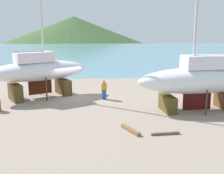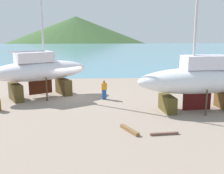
% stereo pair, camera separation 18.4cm
% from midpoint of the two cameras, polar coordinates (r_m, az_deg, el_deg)
% --- Properties ---
extents(ground_plane, '(44.27, 44.27, 0.00)m').
position_cam_midpoint_polar(ground_plane, '(21.57, -8.94, -3.48)').
color(ground_plane, gray).
extents(sea_water, '(128.38, 76.20, 0.01)m').
position_cam_midpoint_polar(sea_water, '(70.14, -5.40, 7.28)').
color(sea_water, '#558CA3').
rests_on(sea_water, ground).
extents(headland_hill, '(128.39, 128.39, 24.43)m').
position_cam_midpoint_polar(headland_hill, '(153.36, -7.91, 9.75)').
color(headland_hill, '#35532A').
rests_on(headland_hill, ground).
extents(sailboat_mid_port, '(8.58, 6.47, 14.96)m').
position_cam_midpoint_polar(sailboat_mid_port, '(23.81, -15.11, 3.27)').
color(sailboat_mid_port, '#4A391B').
rests_on(sailboat_mid_port, ground).
extents(sailboat_large_starboard, '(8.94, 3.30, 15.30)m').
position_cam_midpoint_polar(sailboat_large_starboard, '(20.27, 17.27, 1.48)').
color(sailboat_large_starboard, '#4C411C').
rests_on(sailboat_large_starboard, ground).
extents(worker, '(0.49, 0.34, 1.58)m').
position_cam_midpoint_polar(worker, '(22.56, -1.93, -0.52)').
color(worker, '#29508F').
rests_on(worker, ground).
extents(barrel_ochre, '(0.78, 0.78, 0.80)m').
position_cam_midpoint_polar(barrel_ochre, '(25.55, 21.11, -0.79)').
color(barrel_ochre, brown).
rests_on(barrel_ochre, ground).
extents(barrel_tar_black, '(0.62, 0.62, 0.78)m').
position_cam_midpoint_polar(barrel_tar_black, '(27.05, 18.85, 0.02)').
color(barrel_tar_black, brown).
rests_on(barrel_tar_black, ground).
extents(timber_plank_near, '(1.61, 0.29, 0.13)m').
position_cam_midpoint_polar(timber_plank_near, '(15.57, 10.62, -9.45)').
color(timber_plank_near, brown).
rests_on(timber_plank_near, ground).
extents(timber_plank_far, '(0.94, 1.63, 0.20)m').
position_cam_midpoint_polar(timber_plank_far, '(15.76, 3.50, -8.86)').
color(timber_plank_far, brown).
rests_on(timber_plank_far, ground).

